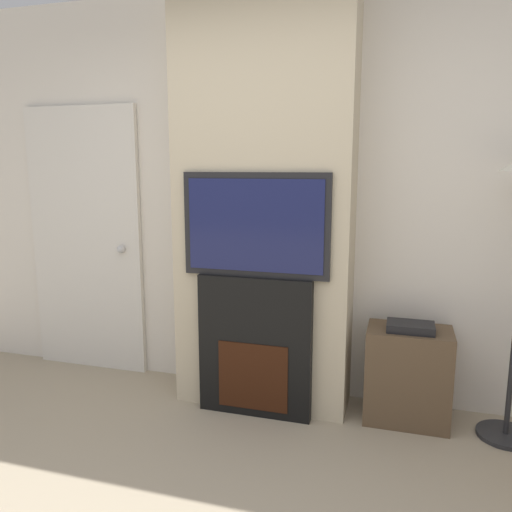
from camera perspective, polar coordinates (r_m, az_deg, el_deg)
wall_back at (r=3.39m, az=2.03°, el=6.75°), size 6.00×0.06×2.70m
chimney_breast at (r=3.17m, az=1.00°, el=6.51°), size 1.11×0.39×2.70m
fireplace at (r=3.18m, az=-0.01°, el=-10.25°), size 0.72×0.15×0.89m
television at (r=3.00m, az=-0.02°, el=3.54°), size 0.91×0.07×0.63m
media_stand at (r=3.27m, az=16.94°, el=-12.77°), size 0.50×0.33×0.64m
entry_door at (r=4.00m, az=-18.85°, el=1.60°), size 0.93×0.09×1.99m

